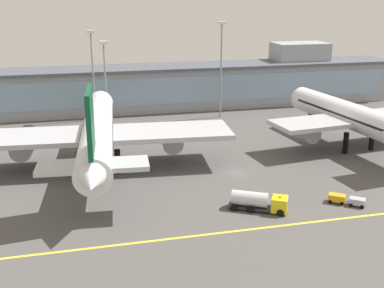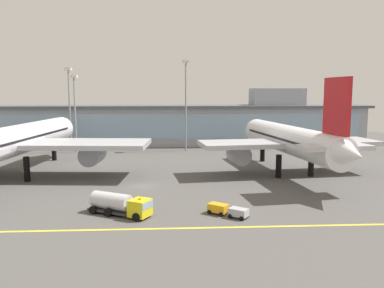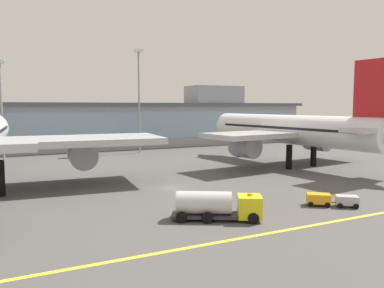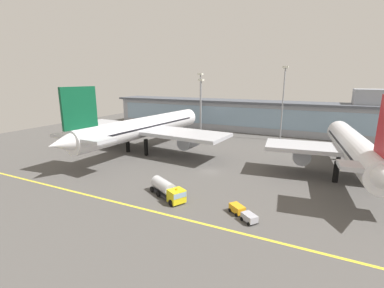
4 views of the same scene
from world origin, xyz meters
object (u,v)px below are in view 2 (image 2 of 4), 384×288
Objects in this scene: apron_light_mast_west at (75,101)px; apron_light_mast_centre at (69,96)px; apron_light_mast_east at (186,93)px; airliner_near_left at (16,141)px; fuel_tanker_truck at (121,204)px; baggage_tug_near at (227,210)px; airliner_near_right at (290,140)px.

apron_light_mast_west is 6.06m from apron_light_mast_centre.
airliner_near_left is at bearing -136.35° from apron_light_mast_east.
fuel_tanker_truck is 60.23m from apron_light_mast_east.
apron_light_mast_west is at bearing -179.04° from apron_light_mast_east.
airliner_near_left is at bearing -91.90° from apron_light_mast_centre.
baggage_tug_near is at bearing -120.32° from airliner_near_left.
fuel_tanker_truck is 14.17m from baggage_tug_near.
fuel_tanker_truck is 67.22m from apron_light_mast_centre.
apron_light_mast_east is (11.03, 57.36, 14.70)m from fuel_tanker_truck.
airliner_near_left is at bearing 2.49° from baggage_tug_near.
apron_light_mast_east reaches higher than apron_light_mast_centre.
airliner_near_left is at bearing 83.20° from airliner_near_right.
airliner_near_left reaches higher than airliner_near_right.
apron_light_mast_centre is at bearing 138.34° from fuel_tanker_truck.
apron_light_mast_west reaches higher than airliner_near_right.
apron_light_mast_east is at bearing 0.96° from apron_light_mast_west.
apron_light_mast_west is at bearing 50.31° from airliner_near_right.
apron_light_mast_west reaches higher than airliner_near_left.
airliner_near_right is at bearing -35.50° from apron_light_mast_centre.
apron_light_mast_west is at bearing -22.63° from baggage_tug_near.
apron_light_mast_centre is at bearing -22.84° from baggage_tug_near.
apron_light_mast_east is at bearing 24.00° from airliner_near_right.
airliner_near_left is 6.46× the size of fuel_tanker_truck.
apron_light_mast_east reaches higher than airliner_near_left.
apron_light_mast_west is at bearing -2.20° from airliner_near_left.
fuel_tanker_truck is 0.39× the size of apron_light_mast_centre.
fuel_tanker_truck is at bearing -132.58° from airliner_near_left.
airliner_near_left is at bearing 161.67° from fuel_tanker_truck.
apron_light_mast_east is (30.03, 0.50, 2.30)m from apron_light_mast_west.
apron_light_mast_east is (33.97, 32.40, 9.17)m from airliner_near_left.
airliner_near_left is 45.74m from baggage_tug_near.
apron_light_mast_west reaches higher than baggage_tug_near.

